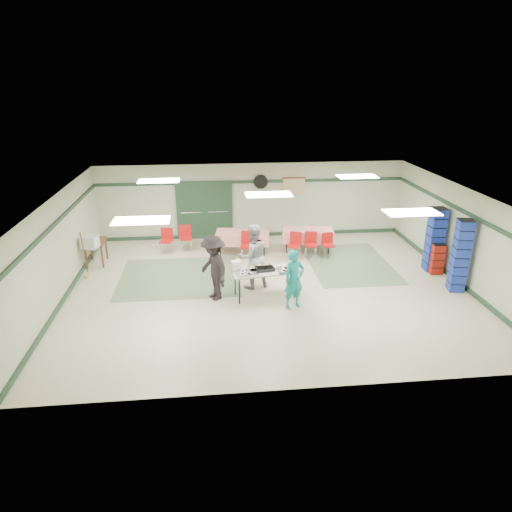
{
  "coord_description": "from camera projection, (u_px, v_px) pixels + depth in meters",
  "views": [
    {
      "loc": [
        -1.53,
        -11.51,
        5.54
      ],
      "look_at": [
        -0.36,
        -0.3,
        1.09
      ],
      "focal_mm": 32.0,
      "sensor_mm": 36.0,
      "label": 1
    }
  ],
  "objects": [
    {
      "name": "wall_back",
      "position": [
        252.0,
        201.0,
        16.5
      ],
      "size": [
        11.0,
        0.0,
        11.0
      ],
      "primitive_type": "plane",
      "rotation": [
        1.57,
        0.0,
        0.0
      ],
      "color": "beige",
      "rests_on": "floor"
    },
    {
      "name": "wall_left",
      "position": [
        58.0,
        250.0,
        11.81
      ],
      "size": [
        0.0,
        9.0,
        9.0
      ],
      "primitive_type": "plane",
      "rotation": [
        1.57,
        0.0,
        1.57
      ],
      "color": "beige",
      "rests_on": "floor"
    },
    {
      "name": "sheet_tray_mid",
      "position": [
        261.0,
        268.0,
        12.15
      ],
      "size": [
        0.68,
        0.55,
        0.02
      ],
      "primitive_type": "cube",
      "rotation": [
        0.0,
        0.0,
        0.13
      ],
      "color": "silver",
      "rests_on": "serving_table"
    },
    {
      "name": "scroll_banner",
      "position": [
        294.0,
        186.0,
        16.41
      ],
      "size": [
        0.8,
        0.02,
        0.6
      ],
      "primitive_type": "cube",
      "color": "#DCBF89",
      "rests_on": "wall_back"
    },
    {
      "name": "green_patch_b",
      "position": [
        349.0,
        263.0,
        14.49
      ],
      "size": [
        2.5,
        3.5,
        0.01
      ],
      "primitive_type": "cube",
      "color": "#65815E",
      "rests_on": "floor"
    },
    {
      "name": "green_patch_a",
      "position": [
        180.0,
        277.0,
        13.52
      ],
      "size": [
        3.5,
        3.0,
        0.01
      ],
      "primitive_type": "cube",
      "color": "#65815E",
      "rests_on": "floor"
    },
    {
      "name": "chair_c",
      "position": [
        328.0,
        242.0,
        14.92
      ],
      "size": [
        0.38,
        0.38,
        0.79
      ],
      "rotation": [
        0.0,
        0.0,
        0.03
      ],
      "color": "red",
      "rests_on": "floor"
    },
    {
      "name": "crate_stack_red",
      "position": [
        436.0,
        258.0,
        13.62
      ],
      "size": [
        0.38,
        0.38,
        0.94
      ],
      "primitive_type": "cube",
      "rotation": [
        0.0,
        0.0,
        -0.05
      ],
      "color": "#9E1B0F",
      "rests_on": "floor"
    },
    {
      "name": "foam_box_stack",
      "position": [
        236.0,
        266.0,
        12.03
      ],
      "size": [
        0.24,
        0.23,
        0.25
      ],
      "primitive_type": "cube",
      "rotation": [
        0.0,
        0.0,
        0.13
      ],
      "color": "white",
      "rests_on": "serving_table"
    },
    {
      "name": "ceiling",
      "position": [
        269.0,
        194.0,
        11.84
      ],
      "size": [
        11.0,
        11.0,
        0.0
      ],
      "primitive_type": "plane",
      "rotation": [
        3.14,
        0.0,
        0.0
      ],
      "color": "white",
      "rests_on": "wall_back"
    },
    {
      "name": "chair_loose_b",
      "position": [
        167.0,
        238.0,
        15.19
      ],
      "size": [
        0.46,
        0.46,
        0.85
      ],
      "rotation": [
        0.0,
        0.0,
        -0.18
      ],
      "color": "red",
      "rests_on": "floor"
    },
    {
      "name": "wall_front",
      "position": [
        300.0,
        327.0,
        8.17
      ],
      "size": [
        11.0,
        0.0,
        11.0
      ],
      "primitive_type": "plane",
      "rotation": [
        -1.57,
        0.0,
        0.0
      ],
      "color": "beige",
      "rests_on": "floor"
    },
    {
      "name": "baseboard_back",
      "position": [
        252.0,
        235.0,
        16.95
      ],
      "size": [
        11.0,
        0.06,
        0.12
      ],
      "primitive_type": "cube",
      "color": "#203C28",
      "rests_on": "floor"
    },
    {
      "name": "dining_table_a",
      "position": [
        308.0,
        235.0,
        15.36
      ],
      "size": [
        1.77,
        0.97,
        0.77
      ],
      "rotation": [
        0.0,
        0.0,
        -0.14
      ],
      "color": "red",
      "rests_on": "floor"
    },
    {
      "name": "double_door_right",
      "position": [
        218.0,
        210.0,
        16.44
      ],
      "size": [
        0.9,
        0.06,
        2.1
      ],
      "primitive_type": "cube",
      "color": "gray",
      "rests_on": "floor"
    },
    {
      "name": "trim_right",
      "position": [
        464.0,
        212.0,
        12.61
      ],
      "size": [
        0.06,
        9.0,
        0.1
      ],
      "primitive_type": "cube",
      "rotation": [
        0.0,
        0.0,
        1.57
      ],
      "color": "#203C28",
      "rests_on": "wall_back"
    },
    {
      "name": "serving_table",
      "position": [
        265.0,
        272.0,
        12.07
      ],
      "size": [
        1.81,
        0.93,
        0.76
      ],
      "rotation": [
        0.0,
        0.0,
        0.13
      ],
      "color": "#B4B5AF",
      "rests_on": "floor"
    },
    {
      "name": "baseboard_right",
      "position": [
        453.0,
        277.0,
        13.34
      ],
      "size": [
        0.06,
        9.0,
        0.12
      ],
      "primitive_type": "cube",
      "rotation": [
        0.0,
        0.0,
        1.57
      ],
      "color": "#203C28",
      "rests_on": "floor"
    },
    {
      "name": "sheet_tray_right",
      "position": [
        288.0,
        270.0,
        12.06
      ],
      "size": [
        0.63,
        0.51,
        0.02
      ],
      "primitive_type": "cube",
      "rotation": [
        0.0,
        0.0,
        0.13
      ],
      "color": "silver",
      "rests_on": "serving_table"
    },
    {
      "name": "baseboard_left",
      "position": [
        67.0,
        295.0,
        12.28
      ],
      "size": [
        0.06,
        9.0,
        0.12
      ],
      "primitive_type": "cube",
      "rotation": [
        0.0,
        0.0,
        1.57
      ],
      "color": "#203C28",
      "rests_on": "floor"
    },
    {
      "name": "volunteer_grey",
      "position": [
        252.0,
        256.0,
        12.56
      ],
      "size": [
        1.07,
        0.94,
        1.84
      ],
      "primitive_type": "imported",
      "rotation": [
        0.0,
        0.0,
        3.45
      ],
      "color": "#949499",
      "rests_on": "floor"
    },
    {
      "name": "chair_loose_a",
      "position": [
        186.0,
        235.0,
        15.43
      ],
      "size": [
        0.45,
        0.45,
        0.87
      ],
      "rotation": [
        0.0,
        0.0,
        0.12
      ],
      "color": "red",
      "rests_on": "floor"
    },
    {
      "name": "chair_a",
      "position": [
        311.0,
        242.0,
        14.86
      ],
      "size": [
        0.44,
        0.44,
        0.85
      ],
      "rotation": [
        0.0,
        0.0,
        -0.14
      ],
      "color": "red",
      "rests_on": "floor"
    },
    {
      "name": "trim_left",
      "position": [
        55.0,
        224.0,
        11.55
      ],
      "size": [
        0.06,
        9.0,
        0.1
      ],
      "primitive_type": "cube",
      "rotation": [
        0.0,
        0.0,
        1.57
      ],
      "color": "#203C28",
      "rests_on": "wall_back"
    },
    {
      "name": "door_frame",
      "position": [
        205.0,
        211.0,
        16.37
      ],
      "size": [
        2.0,
        0.03,
        2.15
      ],
      "primitive_type": "cube",
      "color": "#203C28",
      "rests_on": "floor"
    },
    {
      "name": "volunteer_teal",
      "position": [
        294.0,
        279.0,
        11.47
      ],
      "size": [
        0.66,
        0.55,
        1.55
      ],
      "primitive_type": "imported",
      "rotation": [
        0.0,
        0.0,
        0.38
      ],
      "color": "#138586",
      "rests_on": "floor"
    },
    {
      "name": "printer_table",
      "position": [
        95.0,
        244.0,
        14.26
      ],
      "size": [
        0.63,
        0.95,
        0.74
      ],
      "rotation": [
        0.0,
        0.0,
        0.03
      ],
      "color": "brown",
      "rests_on": "floor"
    },
    {
      "name": "broom",
      "position": [
        84.0,
        254.0,
        13.27
      ],
      "size": [
        0.05,
        0.23,
        1.4
      ],
      "primitive_type": "cylinder",
      "rotation": [
        0.14,
        0.0,
        -0.09
      ],
      "color": "brown",
      "rests_on": "floor"
    },
    {
      "name": "dining_table_b",
      "position": [
        243.0,
        237.0,
        15.15
      ],
      "size": [
        1.81,
        0.97,
        0.77
      ],
      "rotation": [
        0.0,
        0.0,
        -0.12
      ],
      "color": "red",
      "rests_on": "floor"
    },
    {
      "name": "crate_stack_blue_b",
      "position": [
        435.0,
        240.0,
        13.67
      ],
      "size": [
        0.45,
        0.45,
        1.96
      ],
      "primitive_type": "cube",
      "rotation": [
        0.0,
        0.0,
        -0.04
      ],
      "color": "#1B36A6",
      "rests_on": "floor"
    },
    {
      "name": "sheet_tray_left",
      "position": [
        247.0,
        273.0,
        11.86
      ],
      "size": [
        0.59,
        0.48,
        0.02
      ],
      "primitive_type": "cube",
      "rotation": [
        0.0,
        0.0,
        0.13
      ],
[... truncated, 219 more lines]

